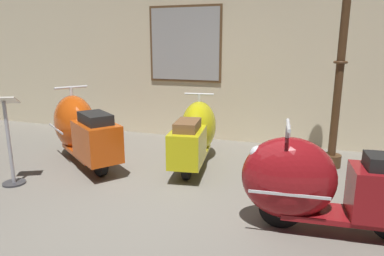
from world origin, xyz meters
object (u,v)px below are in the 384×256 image
lamppost (340,70)px  info_stanchion (10,148)px  scooter_0 (81,129)px  scooter_1 (196,133)px  scooter_2 (319,184)px

lamppost → info_stanchion: lamppost is taller
scooter_0 → scooter_1: size_ratio=1.04×
lamppost → scooter_0: bearing=-164.9°
scooter_2 → info_stanchion: size_ratio=1.52×
info_stanchion → scooter_1: bearing=38.3°
scooter_2 → lamppost: lamppost is taller
scooter_1 → info_stanchion: 2.49m
scooter_2 → info_stanchion: bearing=-4.4°
scooter_1 → scooter_2: size_ratio=0.98×
scooter_0 → lamppost: bearing=-128.7°
scooter_0 → scooter_1: bearing=-127.2°
scooter_0 → scooter_2: 3.52m
scooter_0 → info_stanchion: size_ratio=1.56×
scooter_1 → scooter_0: bearing=98.4°
info_stanchion → lamppost: bearing=27.4°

